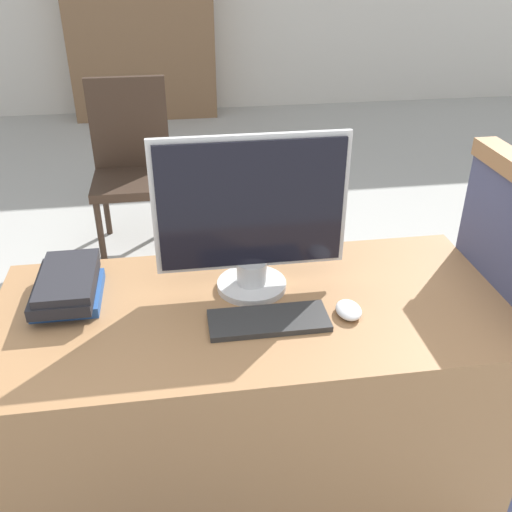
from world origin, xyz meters
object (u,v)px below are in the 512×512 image
monitor (251,217)px  keyboard (269,320)px  book_stack (67,286)px  mouse (349,310)px  far_chair (131,160)px

monitor → keyboard: bearing=-83.7°
monitor → book_stack: bearing=178.5°
mouse → far_chair: far_chair is taller
monitor → far_chair: (-0.44, 1.79, -0.46)m
keyboard → mouse: size_ratio=3.39×
mouse → far_chair: bearing=109.0°
keyboard → far_chair: far_chair is taller
book_stack → far_chair: far_chair is taller
monitor → mouse: 0.36m
keyboard → book_stack: (-0.53, 0.19, 0.04)m
monitor → mouse: monitor is taller
keyboard → book_stack: book_stack is taller
mouse → book_stack: size_ratio=0.34×
keyboard → mouse: (0.22, 0.01, 0.01)m
keyboard → mouse: bearing=1.4°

